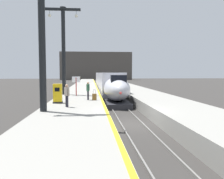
{
  "coord_description": "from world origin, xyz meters",
  "views": [
    {
      "loc": [
        -2.79,
        -15.76,
        3.57
      ],
      "look_at": [
        -0.55,
        8.92,
        1.8
      ],
      "focal_mm": 37.51,
      "sensor_mm": 36.0,
      "label": 1
    }
  ],
  "objects": [
    {
      "name": "station_column_near",
      "position": [
        -5.85,
        -0.21,
        6.89
      ],
      "size": [
        4.0,
        0.68,
        9.58
      ],
      "color": "black",
      "rests_on": "platform_left"
    },
    {
      "name": "ticket_machine_yellow",
      "position": [
        -5.55,
        3.98,
        1.79
      ],
      "size": [
        0.76,
        0.62,
        1.6
      ],
      "color": "yellow",
      "rests_on": "platform_left"
    },
    {
      "name": "station_column_mid",
      "position": [
        -5.9,
        11.85,
        7.0
      ],
      "size": [
        4.0,
        0.68,
        10.0
      ],
      "color": "black",
      "rests_on": "platform_left"
    },
    {
      "name": "terminus_back_wall",
      "position": [
        0.0,
        102.0,
        7.0
      ],
      "size": [
        36.0,
        2.0,
        14.0
      ],
      "primitive_type": "cube",
      "color": "#4C4742",
      "rests_on": "ground"
    },
    {
      "name": "rail_main_left",
      "position": [
        -0.75,
        27.5,
        0.06
      ],
      "size": [
        0.08,
        110.0,
        0.12
      ],
      "primitive_type": "cube",
      "color": "slate",
      "rests_on": "ground"
    },
    {
      "name": "platform_left_safety_stripe",
      "position": [
        -1.77,
        24.75,
        1.05
      ],
      "size": [
        0.2,
        107.8,
        0.01
      ],
      "primitive_type": "cube",
      "color": "yellow",
      "rests_on": "platform_left"
    },
    {
      "name": "passenger_near_edge",
      "position": [
        -3.05,
        6.03,
        2.04
      ],
      "size": [
        0.29,
        0.56,
        1.69
      ],
      "color": "#23232D",
      "rests_on": "platform_left"
    },
    {
      "name": "passenger_mid_platform",
      "position": [
        -4.55,
        1.55,
        2.04
      ],
      "size": [
        0.4,
        0.48,
        1.69
      ],
      "color": "#23232D",
      "rests_on": "platform_left"
    },
    {
      "name": "highspeed_train_main",
      "position": [
        0.0,
        24.57,
        1.93
      ],
      "size": [
        2.92,
        38.29,
        3.6
      ],
      "color": "silver",
      "rests_on": "ground"
    },
    {
      "name": "rail_main_right",
      "position": [
        0.75,
        27.5,
        0.06
      ],
      "size": [
        0.08,
        110.0,
        0.12
      ],
      "primitive_type": "cube",
      "color": "slate",
      "rests_on": "ground"
    },
    {
      "name": "departure_info_board",
      "position": [
        -4.41,
        10.33,
        2.56
      ],
      "size": [
        0.9,
        0.1,
        2.12
      ],
      "color": "maroon",
      "rests_on": "platform_left"
    },
    {
      "name": "ground_plane",
      "position": [
        0.0,
        0.0,
        0.0
      ],
      "size": [
        260.0,
        260.0,
        0.0
      ],
      "primitive_type": "plane",
      "color": "#33302D"
    },
    {
      "name": "platform_left",
      "position": [
        -4.05,
        24.75,
        0.53
      ],
      "size": [
        4.8,
        110.0,
        1.05
      ],
      "primitive_type": "cube",
      "color": "gray",
      "rests_on": "ground"
    },
    {
      "name": "platform_right",
      "position": [
        4.05,
        24.75,
        0.53
      ],
      "size": [
        4.8,
        110.0,
        1.05
      ],
      "primitive_type": "cube",
      "color": "gray",
      "rests_on": "ground"
    },
    {
      "name": "rolling_suitcase",
      "position": [
        -2.47,
        5.73,
        1.35
      ],
      "size": [
        0.4,
        0.22,
        0.98
      ],
      "color": "brown",
      "rests_on": "platform_left"
    }
  ]
}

